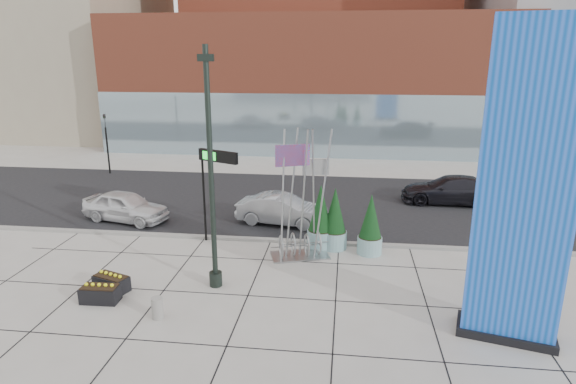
# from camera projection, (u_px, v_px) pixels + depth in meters

# --- Properties ---
(ground) EXTENTS (160.00, 160.00, 0.00)m
(ground) POSITION_uv_depth(u_px,v_px,m) (226.00, 281.00, 17.55)
(ground) COLOR #9E9991
(ground) RESTS_ON ground
(street_asphalt) EXTENTS (80.00, 12.00, 0.02)m
(street_asphalt) POSITION_uv_depth(u_px,v_px,m) (270.00, 201.00, 27.08)
(street_asphalt) COLOR black
(street_asphalt) RESTS_ON ground
(curb_edge) EXTENTS (80.00, 0.30, 0.12)m
(curb_edge) POSITION_uv_depth(u_px,v_px,m) (248.00, 239.00, 21.35)
(curb_edge) COLOR gray
(curb_edge) RESTS_ON ground
(tower_podium) EXTENTS (34.00, 10.00, 11.00)m
(tower_podium) POSITION_uv_depth(u_px,v_px,m) (312.00, 83.00, 41.65)
(tower_podium) COLOR #AB4A31
(tower_podium) RESTS_ON ground
(tower_glass_front) EXTENTS (34.00, 0.60, 5.00)m
(tower_glass_front) POSITION_uv_depth(u_px,v_px,m) (307.00, 126.00, 37.91)
(tower_glass_front) COLOR #8CA5B2
(tower_glass_front) RESTS_ON ground
(blue_pylon) EXTENTS (2.90, 1.83, 8.97)m
(blue_pylon) POSITION_uv_depth(u_px,v_px,m) (524.00, 194.00, 12.97)
(blue_pylon) COLOR blue
(blue_pylon) RESTS_ON ground
(lamp_post) EXTENTS (0.55, 0.46, 8.27)m
(lamp_post) POSITION_uv_depth(u_px,v_px,m) (212.00, 195.00, 16.27)
(lamp_post) COLOR black
(lamp_post) RESTS_ON ground
(public_art_sculpture) EXTENTS (2.56, 1.78, 5.27)m
(public_art_sculpture) POSITION_uv_depth(u_px,v_px,m) (301.00, 224.00, 19.31)
(public_art_sculpture) COLOR #A3A6A8
(public_art_sculpture) RESTS_ON ground
(concrete_bollard) EXTENTS (0.36, 0.36, 0.70)m
(concrete_bollard) POSITION_uv_depth(u_px,v_px,m) (157.00, 308.00, 14.98)
(concrete_bollard) COLOR gray
(concrete_bollard) RESTS_ON ground
(overhead_street_sign) EXTENTS (1.85, 0.97, 4.14)m
(overhead_street_sign) POSITION_uv_depth(u_px,v_px,m) (218.00, 162.00, 20.32)
(overhead_street_sign) COLOR black
(overhead_street_sign) RESTS_ON ground
(round_planter_east) EXTENTS (1.02, 1.02, 2.55)m
(round_planter_east) POSITION_uv_depth(u_px,v_px,m) (370.00, 226.00, 19.65)
(round_planter_east) COLOR #83AFB1
(round_planter_east) RESTS_ON ground
(round_planter_mid) EXTENTS (1.11, 1.11, 2.78)m
(round_planter_mid) POSITION_uv_depth(u_px,v_px,m) (320.00, 218.00, 20.24)
(round_planter_mid) COLOR #83AFB1
(round_planter_mid) RESTS_ON ground
(round_planter_west) EXTENTS (1.06, 1.06, 2.66)m
(round_planter_west) POSITION_uv_depth(u_px,v_px,m) (335.00, 220.00, 20.19)
(round_planter_west) COLOR #83AFB1
(round_planter_west) RESTS_ON ground
(box_planter_north) EXTENTS (1.26, 0.66, 0.68)m
(box_planter_north) POSITION_uv_depth(u_px,v_px,m) (100.00, 293.00, 16.00)
(box_planter_north) COLOR black
(box_planter_north) RESTS_ON ground
(box_planter_south) EXTENTS (1.37, 1.00, 0.68)m
(box_planter_south) POSITION_uv_depth(u_px,v_px,m) (111.00, 282.00, 16.76)
(box_planter_south) COLOR black
(box_planter_south) RESTS_ON ground
(car_white_west) EXTENTS (4.61, 2.72, 1.47)m
(car_white_west) POSITION_uv_depth(u_px,v_px,m) (126.00, 207.00, 23.66)
(car_white_west) COLOR silver
(car_white_west) RESTS_ON ground
(car_silver_mid) EXTENTS (4.57, 2.26, 1.44)m
(car_silver_mid) POSITION_uv_depth(u_px,v_px,m) (282.00, 210.00, 23.19)
(car_silver_mid) COLOR #94969B
(car_silver_mid) RESTS_ON ground
(car_dark_east) EXTENTS (5.31, 2.36, 1.52)m
(car_dark_east) POSITION_uv_depth(u_px,v_px,m) (450.00, 190.00, 26.47)
(car_dark_east) COLOR black
(car_dark_east) RESTS_ON ground
(traffic_signal) EXTENTS (0.15, 0.18, 4.10)m
(traffic_signal) POSITION_uv_depth(u_px,v_px,m) (107.00, 141.00, 32.63)
(traffic_signal) COLOR black
(traffic_signal) RESTS_ON ground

